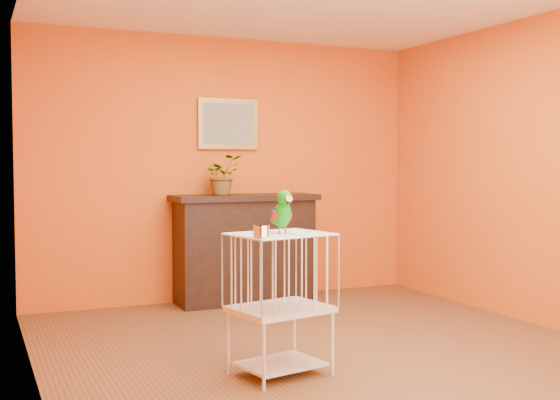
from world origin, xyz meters
name	(u,v)px	position (x,y,z in m)	size (l,w,h in m)	color
ground	(333,353)	(0.00, 0.00, 0.00)	(4.50, 4.50, 0.00)	brown
room_shell	(334,131)	(0.00, 0.00, 1.58)	(4.50, 4.50, 4.50)	#DC5B14
console_cabinet	(245,248)	(0.09, 2.00, 0.53)	(1.42, 0.51, 1.05)	black
potted_plant	(223,179)	(-0.14, 2.00, 1.20)	(0.35, 0.38, 0.30)	#26722D
framed_picture	(228,124)	(0.00, 2.22, 1.75)	(0.62, 0.04, 0.50)	#A48A3A
birdcage	(280,302)	(-0.55, -0.31, 0.47)	(0.67, 0.56, 0.91)	silver
feed_cup	(261,231)	(-0.76, -0.50, 0.95)	(0.10, 0.10, 0.07)	silver
parrot	(283,211)	(-0.53, -0.30, 1.05)	(0.13, 0.25, 0.28)	#59544C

